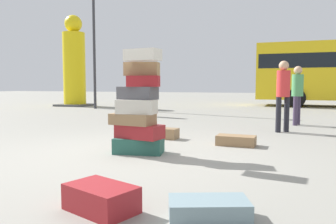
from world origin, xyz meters
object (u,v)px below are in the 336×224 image
object	(u,v)px
person_bearded_onlooker	(297,90)
lamp_post	(94,10)
person_passerby_in_red	(283,90)
yellow_dummy_statue	(74,66)
suitcase_slate_behind_tower	(209,209)
suitcase_brown_right_side	(236,140)
suitcase_maroon_upright_blue	(101,198)
suitcase_brown_foreground_near	(161,133)
suitcase_tower	(139,111)
person_tourist_with_camera	(131,86)

from	to	relation	value
person_bearded_onlooker	lamp_post	world-z (taller)	lamp_post
person_passerby_in_red	yellow_dummy_statue	size ratio (longest dim) A/B	0.36
suitcase_slate_behind_tower	suitcase_brown_right_side	bearing A→B (deg)	73.47
lamp_post	suitcase_slate_behind_tower	bearing A→B (deg)	-55.06
suitcase_maroon_upright_blue	suitcase_brown_foreground_near	world-z (taller)	suitcase_maroon_upright_blue
suitcase_brown_foreground_near	person_passerby_in_red	distance (m)	3.04
suitcase_maroon_upright_blue	person_bearded_onlooker	size ratio (longest dim) A/B	0.39
suitcase_brown_right_side	person_passerby_in_red	size ratio (longest dim) A/B	0.42
person_passerby_in_red	person_bearded_onlooker	bearing A→B (deg)	-139.14
person_bearded_onlooker	person_passerby_in_red	bearing A→B (deg)	7.01
person_bearded_onlooker	suitcase_maroon_upright_blue	bearing A→B (deg)	5.84
yellow_dummy_statue	suitcase_tower	bearing A→B (deg)	-51.31
person_passerby_in_red	suitcase_tower	bearing A→B (deg)	20.55
suitcase_brown_right_side	yellow_dummy_statue	xyz separation A→B (m)	(-9.26, 8.63, 1.96)
suitcase_brown_foreground_near	suitcase_slate_behind_tower	bearing A→B (deg)	-58.90
suitcase_brown_foreground_near	suitcase_maroon_upright_blue	bearing A→B (deg)	-71.87
suitcase_brown_right_side	person_bearded_onlooker	bearing A→B (deg)	75.22
person_bearded_onlooker	lamp_post	distance (m)	9.84
suitcase_brown_foreground_near	person_passerby_in_red	bearing A→B (deg)	42.21
suitcase_slate_behind_tower	suitcase_brown_foreground_near	bearing A→B (deg)	95.16
suitcase_brown_foreground_near	person_passerby_in_red	size ratio (longest dim) A/B	0.42
person_bearded_onlooker	lamp_post	xyz separation A→B (m)	(-8.44, 3.68, 3.46)
suitcase_brown_foreground_near	person_bearded_onlooker	bearing A→B (deg)	56.13
suitcase_tower	suitcase_brown_foreground_near	world-z (taller)	suitcase_tower
suitcase_maroon_upright_blue	person_bearded_onlooker	bearing A→B (deg)	95.57
person_tourist_with_camera	person_passerby_in_red	bearing A→B (deg)	19.34
person_bearded_onlooker	yellow_dummy_statue	distance (m)	11.64
person_bearded_onlooker	person_passerby_in_red	xyz separation A→B (m)	(-0.37, -1.54, 0.03)
person_tourist_with_camera	lamp_post	bearing A→B (deg)	-172.66
suitcase_slate_behind_tower	suitcase_maroon_upright_blue	bearing A→B (deg)	167.89
suitcase_slate_behind_tower	person_passerby_in_red	xyz separation A→B (m)	(0.59, 5.47, 0.90)
person_tourist_with_camera	suitcase_tower	bearing A→B (deg)	-16.71
suitcase_slate_behind_tower	person_passerby_in_red	bearing A→B (deg)	63.84
person_bearded_onlooker	person_tourist_with_camera	size ratio (longest dim) A/B	0.90
suitcase_brown_foreground_near	person_passerby_in_red	xyz separation A→B (m)	(2.35, 1.73, 0.87)
person_passerby_in_red	suitcase_brown_foreground_near	bearing A→B (deg)	0.75
person_bearded_onlooker	yellow_dummy_statue	world-z (taller)	yellow_dummy_statue
suitcase_slate_behind_tower	person_bearded_onlooker	distance (m)	7.14
suitcase_slate_behind_tower	person_tourist_with_camera	xyz separation A→B (m)	(-4.48, 8.18, 0.98)
suitcase_maroon_upright_blue	person_bearded_onlooker	distance (m)	7.44
person_passerby_in_red	person_tourist_with_camera	bearing A→B (deg)	-63.62
suitcase_brown_right_side	suitcase_maroon_upright_blue	xyz separation A→B (m)	(-0.72, -3.55, 0.02)
suitcase_maroon_upright_blue	lamp_post	size ratio (longest dim) A/B	0.09
suitcase_tower	yellow_dummy_statue	xyz separation A→B (m)	(-7.87, 9.83, 1.37)
suitcase_slate_behind_tower	lamp_post	xyz separation A→B (m)	(-7.48, 10.70, 4.33)
lamp_post	suitcase_tower	bearing A→B (deg)	-55.26
person_tourist_with_camera	lamp_post	world-z (taller)	lamp_post
suitcase_tower	suitcase_brown_foreground_near	distance (m)	1.64
suitcase_brown_right_side	yellow_dummy_statue	world-z (taller)	yellow_dummy_statue
suitcase_slate_behind_tower	person_tourist_with_camera	world-z (taller)	person_tourist_with_camera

